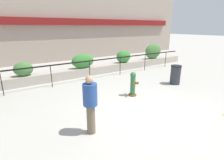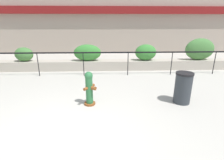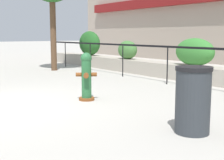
# 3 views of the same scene
# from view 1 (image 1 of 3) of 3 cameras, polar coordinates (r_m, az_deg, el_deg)

# --- Properties ---
(ground_plane) EXTENTS (120.00, 120.00, 0.00)m
(ground_plane) POSITION_cam_1_polar(r_m,az_deg,el_deg) (6.46, 13.06, -10.75)
(ground_plane) COLOR #B2ADA3
(building_facade) EXTENTS (30.00, 1.36, 8.00)m
(building_facade) POSITION_cam_1_polar(r_m,az_deg,el_deg) (16.42, -19.60, 19.70)
(building_facade) COLOR gray
(building_facade) RESTS_ON ground
(planter_wall_low) EXTENTS (18.00, 0.70, 0.50)m
(planter_wall_low) POSITION_cam_1_polar(r_m,az_deg,el_deg) (11.06, -9.79, 2.60)
(planter_wall_low) COLOR #ADA393
(planter_wall_low) RESTS_ON ground
(fence_railing_segment) EXTENTS (15.00, 0.05, 1.15)m
(fence_railing_segment) POSITION_cam_1_polar(r_m,az_deg,el_deg) (9.92, -7.41, 5.59)
(fence_railing_segment) COLOR black
(fence_railing_segment) RESTS_ON ground
(hedge_bush_1) EXTENTS (0.95, 0.61, 0.73)m
(hedge_bush_1) POSITION_cam_1_polar(r_m,az_deg,el_deg) (10.11, -26.97, 3.22)
(hedge_bush_1) COLOR #427538
(hedge_bush_1) RESTS_ON planter_wall_low
(hedge_bush_2) EXTENTS (1.45, 0.65, 0.87)m
(hedge_bush_2) POSITION_cam_1_polar(r_m,az_deg,el_deg) (10.95, -9.48, 6.14)
(hedge_bush_2) COLOR #387F33
(hedge_bush_2) RESTS_ON planter_wall_low
(hedge_bush_3) EXTENTS (1.14, 0.70, 0.86)m
(hedge_bush_3) POSITION_cam_1_polar(r_m,az_deg,el_deg) (12.54, 3.78, 7.67)
(hedge_bush_3) COLOR #387F33
(hedge_bush_3) RESTS_ON planter_wall_low
(hedge_bush_4) EXTENTS (1.58, 0.68, 1.16)m
(hedge_bush_4) POSITION_cam_1_polar(r_m,az_deg,el_deg) (14.48, 13.27, 9.13)
(hedge_bush_4) COLOR #427538
(hedge_bush_4) RESTS_ON planter_wall_low
(fire_hydrant) EXTENTS (0.49, 0.49, 1.08)m
(fire_hydrant) POSITION_cam_1_polar(r_m,az_deg,el_deg) (7.75, 6.85, -1.21)
(fire_hydrant) COLOR brown
(fire_hydrant) RESTS_ON ground
(pedestrian) EXTENTS (0.57, 0.57, 1.73)m
(pedestrian) POSITION_cam_1_polar(r_m,az_deg,el_deg) (4.88, -7.10, -6.96)
(pedestrian) COLOR brown
(pedestrian) RESTS_ON ground
(trash_bin) EXTENTS (0.55, 0.55, 1.01)m
(trash_bin) POSITION_cam_1_polar(r_m,az_deg,el_deg) (9.90, 20.01, 1.63)
(trash_bin) COLOR #2D3338
(trash_bin) RESTS_ON ground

